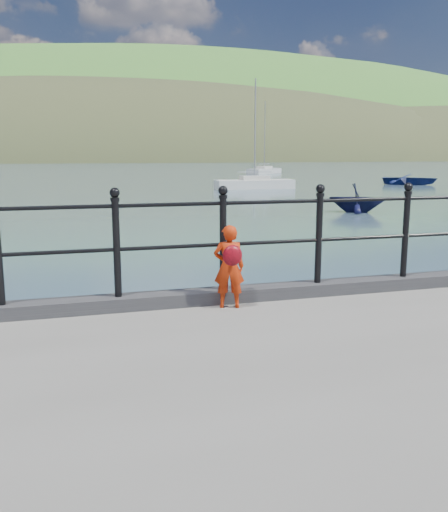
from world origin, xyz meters
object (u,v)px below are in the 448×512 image
object	(u,v)px
launch_blue	(410,179)
launch_navy	(357,198)
sailboat_near	(254,184)
child	(229,266)
sailboat_far	(264,171)
railing	(171,234)

from	to	relation	value
launch_blue	launch_navy	size ratio (longest dim) A/B	1.81
launch_blue	sailboat_near	world-z (taller)	sailboat_near
launch_navy	sailboat_near	size ratio (longest dim) A/B	0.30
child	sailboat_near	size ratio (longest dim) A/B	0.11
sailboat_far	sailboat_near	world-z (taller)	sailboat_far
railing	sailboat_far	world-z (taller)	sailboat_far
child	sailboat_near	distance (m)	36.28
railing	sailboat_far	xyz separation A→B (m)	(24.39, 63.43, -1.48)
launch_navy	sailboat_near	distance (m)	17.35
railing	launch_blue	world-z (taller)	railing
sailboat_near	launch_blue	bearing A→B (deg)	6.63
launch_blue	sailboat_near	distance (m)	15.09
launch_navy	sailboat_near	xyz separation A→B (m)	(0.98, 17.32, -0.33)
launch_blue	sailboat_near	xyz separation A→B (m)	(-14.99, -1.72, -0.14)
child	launch_navy	xyz separation A→B (m)	(11.18, 16.84, -0.81)
child	sailboat_far	bearing A→B (deg)	-96.01
child	launch_navy	distance (m)	20.23
launch_navy	sailboat_near	world-z (taller)	sailboat_near
launch_blue	launch_navy	bearing A→B (deg)	175.99
launch_blue	sailboat_far	xyz separation A→B (m)	(-3.36, 27.81, -0.13)
launch_blue	sailboat_near	bearing A→B (deg)	132.53
railing	launch_navy	bearing A→B (deg)	54.61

